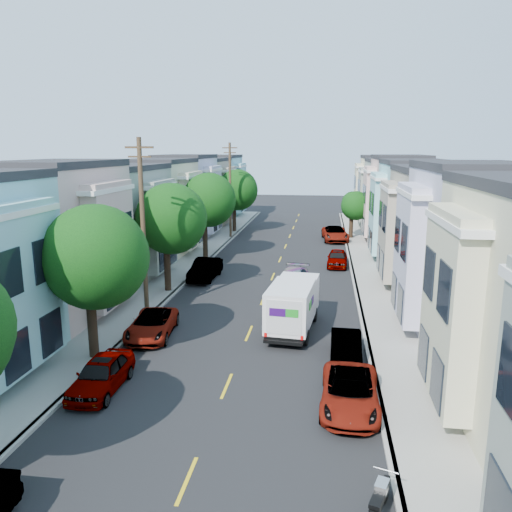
# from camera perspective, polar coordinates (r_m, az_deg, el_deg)

# --- Properties ---
(ground) EXTENTS (160.00, 160.00, 0.00)m
(ground) POSITION_cam_1_polar(r_m,az_deg,el_deg) (26.56, -0.81, -8.86)
(ground) COLOR black
(ground) RESTS_ON ground
(road_slab) EXTENTS (12.00, 70.00, 0.02)m
(road_slab) POSITION_cam_1_polar(r_m,az_deg,el_deg) (40.81, 2.38, -1.32)
(road_slab) COLOR black
(road_slab) RESTS_ON ground
(curb_left) EXTENTS (0.30, 70.00, 0.15)m
(curb_left) POSITION_cam_1_polar(r_m,az_deg,el_deg) (41.79, -5.90, -0.96)
(curb_left) COLOR gray
(curb_left) RESTS_ON ground
(curb_right) EXTENTS (0.30, 70.00, 0.15)m
(curb_right) POSITION_cam_1_polar(r_m,az_deg,el_deg) (40.68, 10.90, -1.48)
(curb_right) COLOR gray
(curb_right) RESTS_ON ground
(sidewalk_left) EXTENTS (2.60, 70.00, 0.15)m
(sidewalk_left) POSITION_cam_1_polar(r_m,az_deg,el_deg) (42.11, -7.62, -0.90)
(sidewalk_left) COLOR gray
(sidewalk_left) RESTS_ON ground
(sidewalk_right) EXTENTS (2.60, 70.00, 0.15)m
(sidewalk_right) POSITION_cam_1_polar(r_m,az_deg,el_deg) (40.77, 12.72, -1.53)
(sidewalk_right) COLOR gray
(sidewalk_right) RESTS_ON ground
(centerline) EXTENTS (0.12, 70.00, 0.01)m
(centerline) POSITION_cam_1_polar(r_m,az_deg,el_deg) (40.81, 2.38, -1.33)
(centerline) COLOR gold
(centerline) RESTS_ON ground
(townhouse_row_left) EXTENTS (5.00, 70.00, 8.50)m
(townhouse_row_left) POSITION_cam_1_polar(r_m,az_deg,el_deg) (43.29, -12.47, -0.83)
(townhouse_row_left) COLOR #9E9581
(townhouse_row_left) RESTS_ON ground
(townhouse_row_right) EXTENTS (5.00, 70.00, 8.50)m
(townhouse_row_right) POSITION_cam_1_polar(r_m,az_deg,el_deg) (41.30, 17.97, -1.77)
(townhouse_row_right) COLOR #9E9581
(townhouse_row_right) RESTS_ON ground
(tree_b) EXTENTS (4.70, 4.70, 7.20)m
(tree_b) POSITION_cam_1_polar(r_m,az_deg,el_deg) (23.19, -18.05, -0.14)
(tree_b) COLOR black
(tree_b) RESTS_ON ground
(tree_c) EXTENTS (4.70, 4.70, 7.38)m
(tree_c) POSITION_cam_1_polar(r_m,az_deg,el_deg) (33.30, -9.81, 4.19)
(tree_c) COLOR black
(tree_c) RESTS_ON ground
(tree_d) EXTENTS (4.70, 4.70, 7.53)m
(tree_d) POSITION_cam_1_polar(r_m,az_deg,el_deg) (43.56, -5.54, 6.37)
(tree_d) COLOR black
(tree_d) RESTS_ON ground
(tree_e) EXTENTS (4.70, 4.70, 7.24)m
(tree_e) POSITION_cam_1_polar(r_m,az_deg,el_deg) (57.48, -2.23, 7.53)
(tree_e) COLOR black
(tree_e) RESTS_ON ground
(tree_far_r) EXTENTS (3.10, 3.10, 5.13)m
(tree_far_r) POSITION_cam_1_polar(r_m,az_deg,el_deg) (54.23, 11.21, 5.62)
(tree_far_r) COLOR black
(tree_far_r) RESTS_ON ground
(utility_pole_near) EXTENTS (1.60, 0.26, 10.00)m
(utility_pole_near) POSITION_cam_1_polar(r_m,az_deg,el_deg) (28.69, -12.78, 3.09)
(utility_pole_near) COLOR #42301E
(utility_pole_near) RESTS_ON ground
(utility_pole_far) EXTENTS (1.60, 0.26, 10.00)m
(utility_pole_far) POSITION_cam_1_polar(r_m,az_deg,el_deg) (53.64, -2.97, 7.49)
(utility_pole_far) COLOR #42301E
(utility_pole_far) RESTS_ON ground
(fedex_truck) EXTENTS (2.15, 5.59, 2.68)m
(fedex_truck) POSITION_cam_1_polar(r_m,az_deg,el_deg) (26.59, 4.25, -5.45)
(fedex_truck) COLOR silver
(fedex_truck) RESTS_ON ground
(lead_sedan) EXTENTS (2.45, 4.85, 1.40)m
(lead_sedan) POSITION_cam_1_polar(r_m,az_deg,el_deg) (34.31, 4.18, -2.77)
(lead_sedan) COLOR black
(lead_sedan) RESTS_ON ground
(parked_left_b) EXTENTS (1.67, 4.24, 1.37)m
(parked_left_b) POSITION_cam_1_polar(r_m,az_deg,el_deg) (21.42, -17.25, -12.82)
(parked_left_b) COLOR black
(parked_left_b) RESTS_ON ground
(parked_left_c) EXTENTS (2.55, 4.74, 1.27)m
(parked_left_c) POSITION_cam_1_polar(r_m,az_deg,el_deg) (26.51, -11.81, -7.71)
(parked_left_c) COLOR silver
(parked_left_c) RESTS_ON ground
(parked_left_d) EXTENTS (1.79, 4.58, 1.50)m
(parked_left_d) POSITION_cam_1_polar(r_m,az_deg,el_deg) (37.18, -5.82, -1.54)
(parked_left_d) COLOR maroon
(parked_left_d) RESTS_ON ground
(parked_right_a) EXTENTS (2.30, 4.68, 1.28)m
(parked_right_a) POSITION_cam_1_polar(r_m,az_deg,el_deg) (19.57, 10.68, -15.09)
(parked_right_a) COLOR #3B3D40
(parked_right_a) RESTS_ON ground
(parked_right_b) EXTENTS (1.44, 3.89, 1.29)m
(parked_right_b) POSITION_cam_1_polar(r_m,az_deg,el_deg) (23.37, 10.22, -10.39)
(parked_right_b) COLOR silver
(parked_right_b) RESTS_ON ground
(parked_right_c) EXTENTS (1.80, 4.27, 1.36)m
(parked_right_c) POSITION_cam_1_polar(r_m,az_deg,el_deg) (41.57, 9.27, -0.27)
(parked_right_c) COLOR black
(parked_right_c) RESTS_ON ground
(parked_right_d) EXTENTS (2.99, 5.63, 1.51)m
(parked_right_d) POSITION_cam_1_polar(r_m,az_deg,el_deg) (53.05, 9.02, 2.51)
(parked_right_d) COLOR black
(parked_right_d) RESTS_ON ground
(motorcycle) EXTENTS (0.31, 2.28, 0.91)m
(motorcycle) POSITION_cam_1_polar(r_m,az_deg,el_deg) (14.93, 13.84, -25.59)
(motorcycle) COLOR black
(motorcycle) RESTS_ON ground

